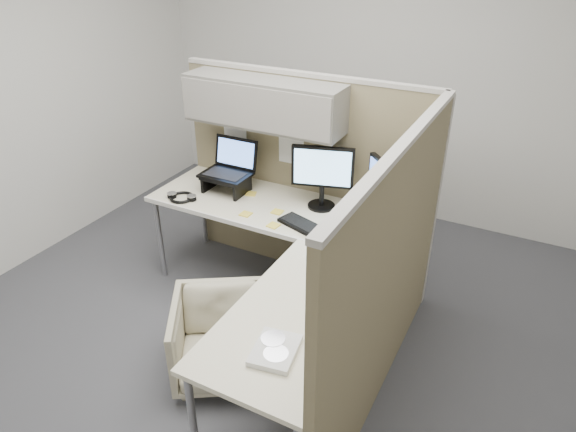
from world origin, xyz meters
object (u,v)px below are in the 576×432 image
at_px(office_chair, 221,335).
at_px(monitor_left, 322,172).
at_px(desk, 283,247).
at_px(keyboard, 307,228).

relative_size(office_chair, monitor_left, 1.28).
height_order(desk, monitor_left, monitor_left).
relative_size(desk, keyboard, 4.59).
height_order(monitor_left, keyboard, monitor_left).
height_order(desk, office_chair, desk).
relative_size(desk, monitor_left, 4.29).
bearing_deg(keyboard, monitor_left, 116.14).
bearing_deg(office_chair, monitor_left, 49.07).
relative_size(office_chair, keyboard, 1.37).
bearing_deg(monitor_left, keyboard, -98.36).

